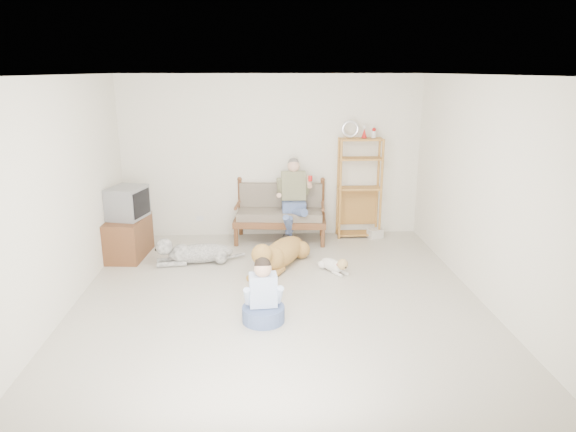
{
  "coord_description": "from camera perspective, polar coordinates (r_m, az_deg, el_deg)",
  "views": [
    {
      "loc": [
        -0.22,
        -5.77,
        2.76
      ],
      "look_at": [
        0.17,
        1.0,
        0.82
      ],
      "focal_mm": 32.0,
      "sensor_mm": 36.0,
      "label": 1
    }
  ],
  "objects": [
    {
      "name": "loveseat",
      "position": [
        8.53,
        -0.9,
        0.5
      ],
      "size": [
        1.56,
        0.84,
        0.95
      ],
      "rotation": [
        0.0,
        0.0,
        -0.1
      ],
      "color": "brown",
      "rests_on": "ground"
    },
    {
      "name": "child",
      "position": [
        5.86,
        -2.77,
        -9.14
      ],
      "size": [
        0.48,
        0.48,
        0.76
      ],
      "rotation": [
        0.0,
        0.0,
        0.07
      ],
      "color": "slate",
      "rests_on": "ground"
    },
    {
      "name": "crt_tv",
      "position": [
        8.05,
        -17.37,
        1.43
      ],
      "size": [
        0.59,
        0.67,
        0.48
      ],
      "rotation": [
        0.0,
        0.0,
        -0.27
      ],
      "color": "slate",
      "rests_on": "tv_stand"
    },
    {
      "name": "wall_outlet",
      "position": [
        8.92,
        -9.78,
        -0.28
      ],
      "size": [
        0.12,
        0.02,
        0.08
      ],
      "primitive_type": "cube",
      "color": "silver",
      "rests_on": "ground"
    },
    {
      "name": "golden_retriever",
      "position": [
        7.39,
        -1.08,
        -4.24
      ],
      "size": [
        0.92,
        1.56,
        0.51
      ],
      "rotation": [
        0.0,
        0.0,
        -0.49
      ],
      "color": "#B5853F",
      "rests_on": "ground"
    },
    {
      "name": "wall_front",
      "position": [
        3.34,
        0.77,
        -8.93
      ],
      "size": [
        5.0,
        0.0,
        5.0
      ],
      "primitive_type": "plane",
      "rotation": [
        -1.57,
        0.0,
        0.0
      ],
      "color": "silver",
      "rests_on": "ground"
    },
    {
      "name": "floor",
      "position": [
        6.4,
        -1.01,
        -9.55
      ],
      "size": [
        5.5,
        5.5,
        0.0
      ],
      "primitive_type": "plane",
      "color": "beige",
      "rests_on": "ground"
    },
    {
      "name": "wall_left",
      "position": [
        6.37,
        -24.19,
        1.77
      ],
      "size": [
        0.0,
        5.5,
        5.5
      ],
      "primitive_type": "plane",
      "rotation": [
        1.57,
        0.0,
        1.57
      ],
      "color": "silver",
      "rests_on": "ground"
    },
    {
      "name": "wall_right",
      "position": [
        6.53,
        21.42,
        2.41
      ],
      "size": [
        0.0,
        5.5,
        5.5
      ],
      "primitive_type": "plane",
      "rotation": [
        1.57,
        0.0,
        -1.57
      ],
      "color": "silver",
      "rests_on": "ground"
    },
    {
      "name": "wall_back",
      "position": [
        8.64,
        -1.79,
        6.58
      ],
      "size": [
        5.0,
        0.0,
        5.0
      ],
      "primitive_type": "plane",
      "rotation": [
        1.57,
        0.0,
        0.0
      ],
      "color": "silver",
      "rests_on": "ground"
    },
    {
      "name": "book_stack",
      "position": [
        8.86,
        9.66,
        -1.91
      ],
      "size": [
        0.28,
        0.24,
        0.15
      ],
      "primitive_type": "cube",
      "rotation": [
        0.0,
        0.0,
        0.34
      ],
      "color": "silver",
      "rests_on": "ground"
    },
    {
      "name": "etagere",
      "position": [
        8.7,
        7.92,
        3.23
      ],
      "size": [
        0.75,
        0.33,
        1.97
      ],
      "color": "#C18C3C",
      "rests_on": "ground"
    },
    {
      "name": "man",
      "position": [
        8.28,
        0.53,
        1.11
      ],
      "size": [
        0.53,
        0.75,
        1.22
      ],
      "color": "slate",
      "rests_on": "loveseat"
    },
    {
      "name": "tv_stand",
      "position": [
        8.17,
        -17.35,
        -2.3
      ],
      "size": [
        0.58,
        0.94,
        0.6
      ],
      "rotation": [
        0.0,
        0.0,
        -0.09
      ],
      "color": "brown",
      "rests_on": "ground"
    },
    {
      "name": "shaggy_dog",
      "position": [
        7.7,
        -10.56,
        -4.01
      ],
      "size": [
        1.36,
        0.46,
        0.41
      ],
      "rotation": [
        0.0,
        0.0,
        -1.42
      ],
      "color": "white",
      "rests_on": "ground"
    },
    {
      "name": "terrier",
      "position": [
        7.29,
        5.23,
        -5.47
      ],
      "size": [
        0.4,
        0.57,
        0.24
      ],
      "rotation": [
        0.0,
        0.0,
        0.54
      ],
      "color": "white",
      "rests_on": "ground"
    },
    {
      "name": "ceiling",
      "position": [
        5.78,
        -1.15,
        15.39
      ],
      "size": [
        5.5,
        5.5,
        0.0
      ],
      "primitive_type": "plane",
      "rotation": [
        3.14,
        0.0,
        0.0
      ],
      "color": "white",
      "rests_on": "ground"
    }
  ]
}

